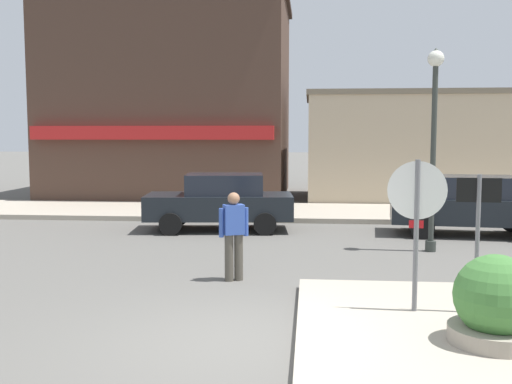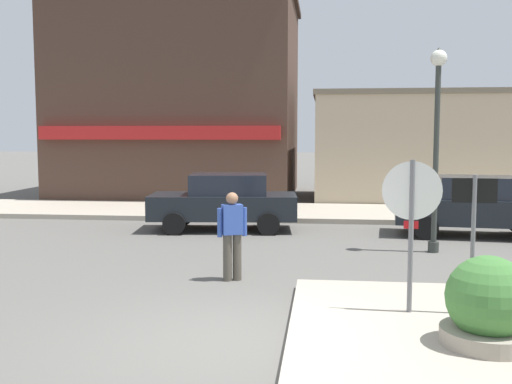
# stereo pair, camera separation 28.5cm
# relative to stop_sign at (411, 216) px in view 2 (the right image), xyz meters

# --- Properties ---
(ground_plane) EXTENTS (160.00, 160.00, 0.00)m
(ground_plane) POSITION_rel_stop_sign_xyz_m (-2.40, -1.15, -1.52)
(ground_plane) COLOR #5B5954
(kerb_far) EXTENTS (80.00, 4.00, 0.15)m
(kerb_far) POSITION_rel_stop_sign_xyz_m (-2.40, 11.21, -1.44)
(kerb_far) COLOR #A89E8C
(kerb_far) RESTS_ON ground
(stop_sign) EXTENTS (0.82, 0.09, 2.30)m
(stop_sign) POSITION_rel_stop_sign_xyz_m (0.00, 0.00, 0.00)
(stop_sign) COLOR slate
(stop_sign) RESTS_ON ground
(one_way_sign) EXTENTS (0.60, 0.07, 2.10)m
(one_way_sign) POSITION_rel_stop_sign_xyz_m (0.84, -0.01, -0.19)
(one_way_sign) COLOR slate
(one_way_sign) RESTS_ON ground
(planter) EXTENTS (1.10, 1.10, 1.23)m
(planter) POSITION_rel_stop_sign_xyz_m (0.73, -1.26, -0.96)
(planter) COLOR gray
(planter) RESTS_ON ground
(lamp_post) EXTENTS (0.36, 0.36, 4.54)m
(lamp_post) POSITION_rel_stop_sign_xyz_m (1.25, 5.21, 1.44)
(lamp_post) COLOR #333833
(lamp_post) RESTS_ON ground
(parked_car_nearest) EXTENTS (4.15, 2.17, 1.56)m
(parked_car_nearest) POSITION_rel_stop_sign_xyz_m (-3.94, 7.75, -0.71)
(parked_car_nearest) COLOR black
(parked_car_nearest) RESTS_ON ground
(parked_car_second) EXTENTS (4.15, 2.19, 1.56)m
(parked_car_second) POSITION_rel_stop_sign_xyz_m (2.71, 7.52, -0.71)
(parked_car_second) COLOR black
(parked_car_second) RESTS_ON ground
(pedestrian_crossing_near) EXTENTS (0.54, 0.34, 1.61)m
(pedestrian_crossing_near) POSITION_rel_stop_sign_xyz_m (-2.85, 2.11, -0.65)
(pedestrian_crossing_near) COLOR #4C473D
(pedestrian_crossing_near) RESTS_ON ground
(building_corner_shop) EXTENTS (9.79, 8.46, 8.45)m
(building_corner_shop) POSITION_rel_stop_sign_xyz_m (-7.30, 17.20, 2.71)
(building_corner_shop) COLOR #473328
(building_corner_shop) RESTS_ON ground
(building_storefront_left_near) EXTENTS (8.81, 5.98, 4.26)m
(building_storefront_left_near) POSITION_rel_stop_sign_xyz_m (2.76, 16.20, 0.62)
(building_storefront_left_near) COLOR tan
(building_storefront_left_near) RESTS_ON ground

